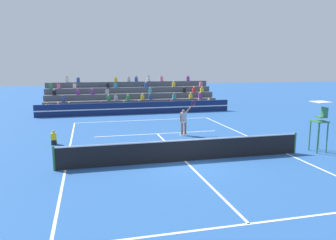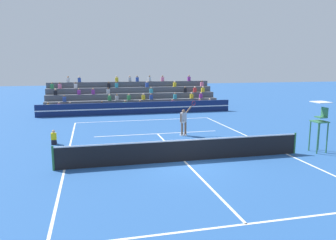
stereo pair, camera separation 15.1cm
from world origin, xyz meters
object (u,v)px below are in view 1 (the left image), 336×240
object	(u,v)px
tennis_player	(184,121)
tennis_ball	(238,146)
umpire_chair	(320,120)
ball_kid_courtside	(54,139)

from	to	relation	value
tennis_player	tennis_ball	world-z (taller)	tennis_player
umpire_chair	tennis_ball	world-z (taller)	umpire_chair
tennis_ball	umpire_chair	bearing A→B (deg)	-28.74
ball_kid_courtside	tennis_player	bearing A→B (deg)	3.87
tennis_player	ball_kid_courtside	bearing A→B (deg)	-176.13
umpire_chair	ball_kid_courtside	bearing A→B (deg)	160.16
ball_kid_courtside	tennis_player	world-z (taller)	tennis_player
tennis_ball	ball_kid_courtside	bearing A→B (deg)	163.63
umpire_chair	tennis_player	xyz separation A→B (m)	(-5.80, 5.51, -0.74)
umpire_chair	tennis_ball	bearing A→B (deg)	151.26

